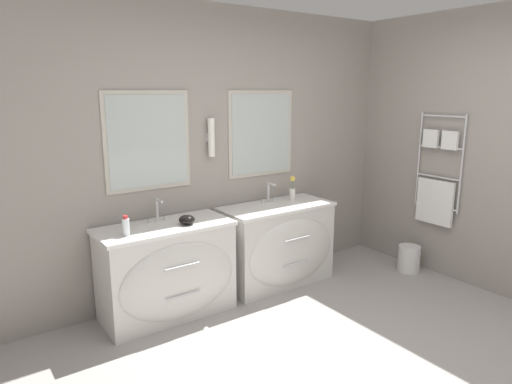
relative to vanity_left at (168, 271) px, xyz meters
The scene contains 10 objects.
wall_back 1.22m from the vanity_left, 23.59° to the left, with size 5.42×0.14×2.60m.
wall_right 2.95m from the vanity_left, 16.50° to the right, with size 0.13×4.00×2.60m.
vanity_left is the anchor object (origin of this frame).
vanity_right 1.16m from the vanity_left, ahead, with size 1.10×0.57×0.78m.
faucet_left 0.51m from the vanity_left, 90.00° to the left, with size 0.17×0.12×0.20m.
faucet_right 1.26m from the vanity_left, ahead, with size 0.17×0.12×0.20m.
toiletry_bottle 0.58m from the vanity_left, behind, with size 0.05×0.05×0.16m.
amenity_bowl 0.46m from the vanity_left, 18.54° to the right, with size 0.13×0.13×0.08m.
flower_vase 1.49m from the vanity_left, ahead, with size 0.06×0.06×0.25m.
waste_bin 2.53m from the vanity_left, 12.72° to the right, with size 0.23×0.23×0.27m.
Camera 1 is at (-2.20, -1.61, 1.86)m, focal length 32.00 mm.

